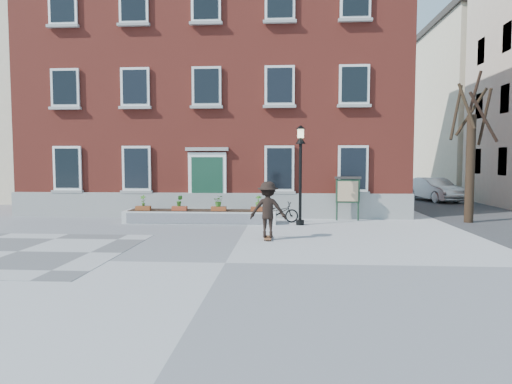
# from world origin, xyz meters

# --- Properties ---
(ground) EXTENTS (100.00, 100.00, 0.00)m
(ground) POSITION_xyz_m (0.00, 0.00, 0.00)
(ground) COLOR #9C9C9F
(ground) RESTS_ON ground
(checker_patch) EXTENTS (6.00, 6.00, 0.01)m
(checker_patch) POSITION_xyz_m (-6.00, 1.00, 0.01)
(checker_patch) COLOR #565558
(checker_patch) RESTS_ON ground
(distant_building) EXTENTS (10.00, 12.00, 13.00)m
(distant_building) POSITION_xyz_m (-18.00, 20.00, 6.50)
(distant_building) COLOR beige
(distant_building) RESTS_ON ground
(bicycle) EXTENTS (1.71, 0.92, 0.85)m
(bicycle) POSITION_xyz_m (1.21, 7.41, 0.43)
(bicycle) COLOR black
(bicycle) RESTS_ON ground
(parked_car) EXTENTS (2.72, 4.73, 1.47)m
(parked_car) POSITION_xyz_m (10.72, 17.95, 0.74)
(parked_car) COLOR silver
(parked_car) RESTS_ON ground
(brick_building) EXTENTS (18.40, 10.85, 12.60)m
(brick_building) POSITION_xyz_m (-2.00, 13.98, 6.30)
(brick_building) COLOR #973529
(brick_building) RESTS_ON ground
(planter_assembly) EXTENTS (6.20, 1.12, 1.15)m
(planter_assembly) POSITION_xyz_m (-1.99, 7.18, 0.31)
(planter_assembly) COLOR silver
(planter_assembly) RESTS_ON ground
(bare_tree) EXTENTS (1.83, 1.83, 6.16)m
(bare_tree) POSITION_xyz_m (9.01, 8.01, 2.79)
(bare_tree) COLOR #312115
(bare_tree) RESTS_ON ground
(lamp_post) EXTENTS (0.40, 0.40, 3.93)m
(lamp_post) POSITION_xyz_m (2.06, 6.84, 2.54)
(lamp_post) COLOR black
(lamp_post) RESTS_ON ground
(notice_board) EXTENTS (1.10, 0.16, 1.87)m
(notice_board) POSITION_xyz_m (4.11, 8.32, 1.26)
(notice_board) COLOR #183121
(notice_board) RESTS_ON ground
(skateboarder) EXTENTS (1.19, 0.78, 1.88)m
(skateboarder) POSITION_xyz_m (0.92, 3.44, 0.97)
(skateboarder) COLOR brown
(skateboarder) RESTS_ON ground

